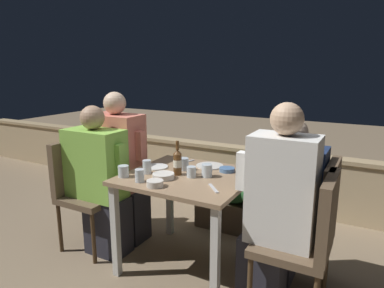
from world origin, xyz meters
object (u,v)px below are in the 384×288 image
(chair_left_near, at_px, (82,183))
(person_coral_top, at_px, (121,167))
(chair_right_near, at_px, (309,234))
(person_navy_jumper, at_px, (283,203))
(beer_bottle, at_px, (178,162))
(person_white_polo, at_px, (276,210))
(chair_right_far, at_px, (314,213))
(person_green_blouse, at_px, (100,181))
(chair_left_far, at_px, (104,175))

(chair_left_near, bearing_deg, person_coral_top, 53.56)
(chair_right_near, relative_size, person_navy_jumper, 0.77)
(chair_left_near, distance_m, beer_bottle, 0.92)
(person_white_polo, relative_size, chair_right_far, 1.44)
(person_green_blouse, relative_size, chair_left_far, 1.33)
(chair_right_far, bearing_deg, person_navy_jumper, -180.00)
(person_coral_top, bearing_deg, person_green_blouse, -89.00)
(person_green_blouse, bearing_deg, person_navy_jumper, 11.97)
(person_coral_top, xyz_separation_m, chair_right_far, (1.62, 0.03, -0.10))
(chair_left_far, relative_size, person_navy_jumper, 0.77)
(chair_right_near, xyz_separation_m, person_navy_jumper, (-0.23, 0.31, 0.04))
(beer_bottle, bearing_deg, chair_left_far, 169.93)
(chair_left_near, xyz_separation_m, person_coral_top, (0.20, 0.27, 0.10))
(person_coral_top, height_order, chair_right_far, person_coral_top)
(chair_left_near, bearing_deg, chair_left_far, 90.35)
(person_coral_top, bearing_deg, chair_right_near, -9.73)
(person_navy_jumper, xyz_separation_m, beer_bottle, (-0.74, -0.18, 0.24))
(chair_left_near, bearing_deg, person_white_polo, -0.45)
(person_green_blouse, height_order, person_coral_top, person_coral_top)
(chair_left_near, distance_m, person_coral_top, 0.35)
(chair_left_near, height_order, person_navy_jumper, person_navy_jumper)
(chair_left_near, xyz_separation_m, person_white_polo, (1.64, -0.01, 0.11))
(person_coral_top, relative_size, beer_bottle, 5.14)
(person_green_blouse, bearing_deg, chair_left_far, 127.30)
(person_coral_top, bearing_deg, chair_left_far, 180.00)
(person_coral_top, bearing_deg, person_navy_jumper, 1.22)
(chair_right_far, bearing_deg, chair_left_near, -170.66)
(chair_left_near, distance_m, person_navy_jumper, 1.64)
(person_white_polo, bearing_deg, person_navy_jumper, 95.25)
(person_green_blouse, xyz_separation_m, person_white_polo, (1.44, -0.01, 0.06))
(beer_bottle, bearing_deg, chair_right_near, -7.44)
(person_white_polo, height_order, beer_bottle, person_white_polo)
(person_coral_top, bearing_deg, chair_right_far, 1.07)
(chair_left_near, height_order, person_white_polo, person_white_polo)
(chair_left_far, distance_m, person_coral_top, 0.22)
(person_green_blouse, xyz_separation_m, person_navy_jumper, (1.41, 0.30, -0.02))
(person_coral_top, relative_size, person_navy_jumper, 1.10)
(person_green_blouse, relative_size, person_coral_top, 0.93)
(chair_right_far, bearing_deg, beer_bottle, -168.92)
(person_green_blouse, bearing_deg, person_coral_top, 91.00)
(person_green_blouse, distance_m, chair_right_far, 1.64)
(person_white_polo, height_order, chair_right_far, person_white_polo)
(person_white_polo, bearing_deg, beer_bottle, 170.66)
(chair_left_far, height_order, chair_right_near, same)
(person_white_polo, xyz_separation_m, chair_right_far, (0.18, 0.31, -0.11))
(person_navy_jumper, bearing_deg, person_coral_top, -178.78)
(person_coral_top, distance_m, person_navy_jumper, 1.41)
(chair_left_far, height_order, person_navy_jumper, person_navy_jumper)
(person_coral_top, height_order, chair_right_near, person_coral_top)
(chair_right_far, distance_m, beer_bottle, 1.00)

